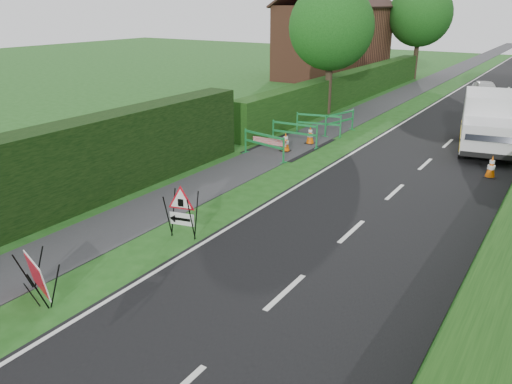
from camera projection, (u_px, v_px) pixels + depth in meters
The scene contains 20 objects.
ground at pixel (163, 280), 10.85m from camera, with size 120.00×120.00×0.00m, color #1D4D16.
footpath at pixel (437, 79), 39.84m from camera, with size 2.00×90.00×0.02m, color #2D2D30.
hedge_west_near at pixel (24, 227), 13.39m from camera, with size 1.10×18.00×2.50m, color black.
hedge_west_far at pixel (349, 101), 30.65m from camera, with size 1.00×24.00×1.80m, color #14380F.
house_west at pixel (332, 41), 38.45m from camera, with size 7.50×7.40×7.88m.
tree_nw at pixel (331, 27), 25.72m from camera, with size 4.40×4.40×6.70m.
tree_fw at pixel (420, 15), 38.16m from camera, with size 4.80×4.80×7.24m.
red_rect_sign at pixel (37, 276), 9.99m from camera, with size 1.18×0.92×0.89m.
triangle_sign at pixel (180, 208), 12.48m from camera, with size 1.00×1.00×1.20m.
works_van at pixel (488, 121), 20.10m from camera, with size 2.79×5.14×2.23m.
traffic_cone_0 at pixel (491, 167), 17.08m from camera, with size 0.38×0.38×0.79m.
traffic_cone_1 at pixel (505, 150), 19.04m from camera, with size 0.38×0.38×0.79m.
traffic_cone_3 at pixel (286, 142), 20.14m from camera, with size 0.38×0.38×0.79m.
traffic_cone_4 at pixel (310, 135), 21.22m from camera, with size 0.38×0.38×0.79m.
ped_barrier_0 at pixel (264, 142), 19.18m from camera, with size 2.09×0.73×1.00m.
ped_barrier_1 at pixel (295, 131), 20.86m from camera, with size 2.08×0.50×1.00m.
ped_barrier_2 at pixel (319, 122), 22.50m from camera, with size 2.08×0.83×1.00m.
ped_barrier_3 at pixel (340, 120), 22.89m from camera, with size 0.84×2.08×1.00m.
redwhite_plank at pixel (269, 152), 20.15m from camera, with size 1.50×0.04×0.25m, color red.
hatchback_car at pixel (485, 91), 30.69m from camera, with size 1.40×3.49×1.19m, color silver.
Camera 1 is at (6.85, -6.84, 5.63)m, focal length 35.00 mm.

